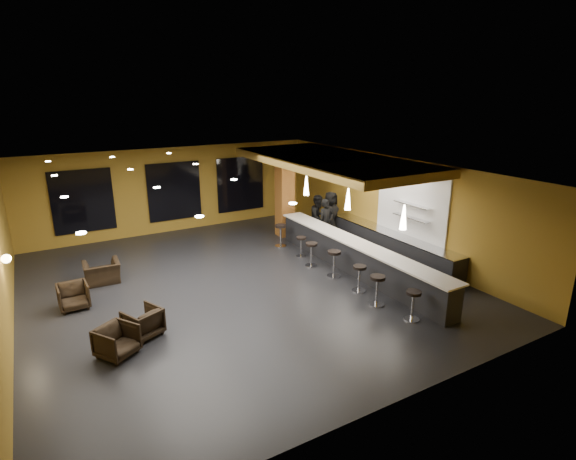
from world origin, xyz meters
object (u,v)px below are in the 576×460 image
bar_stool_0 (413,302)px  bar_stool_3 (334,260)px  prep_counter (391,245)px  armchair_d (102,272)px  armchair_c (73,296)px  bar_stool_2 (359,275)px  staff_b (318,217)px  staff_a (326,222)px  column (285,193)px  pendant_1 (348,199)px  bar_stool_1 (377,286)px  armchair_a (117,341)px  bar_stool_4 (311,251)px  bar_counter (355,258)px  armchair_b (143,322)px  pendant_0 (404,217)px  staff_c (330,215)px  bar_stool_5 (301,244)px  pendant_2 (306,186)px

bar_stool_0 → bar_stool_3: (-0.08, 3.33, 0.04)m
prep_counter → armchair_d: prep_counter is taller
armchair_c → bar_stool_2: 7.99m
staff_b → staff_a: bearing=-113.9°
prep_counter → column: column is taller
pendant_1 → bar_stool_1: size_ratio=0.81×
column → armchair_a: bearing=-142.8°
pendant_1 → bar_stool_4: 2.15m
bar_counter → bar_stool_2: bearing=-123.6°
armchair_b → pendant_0: bearing=144.6°
bar_counter → bar_stool_3: 0.80m
bar_stool_3 → prep_counter: bearing=9.1°
prep_counter → armchair_c: prep_counter is taller
staff_a → armchair_b: bearing=-159.2°
staff_c → bar_stool_0: 7.03m
column → staff_b: bearing=-53.6°
prep_counter → armchair_c: size_ratio=7.72×
armchair_a → staff_a: bearing=-7.7°
pendant_0 → staff_a: size_ratio=0.39×
staff_a → armchair_c: (-8.96, -0.96, -0.54)m
bar_counter → bar_stool_5: bar_counter is taller
pendant_1 → armchair_c: 8.54m
bar_stool_2 → bar_stool_5: 3.35m
bar_stool_0 → bar_stool_3: bar_stool_3 is taller
bar_stool_0 → armchair_a: bearing=163.0°
prep_counter → column: (-2.00, 4.10, 1.32)m
pendant_2 → bar_stool_2: (-0.81, -4.22, -1.83)m
bar_stool_5 → bar_counter: bearing=-70.7°
armchair_a → bar_stool_1: bearing=-41.4°
prep_counter → armchair_d: size_ratio=5.77×
staff_c → armchair_a: bearing=-170.5°
staff_c → bar_stool_2: staff_c is taller
pendant_0 → bar_stool_3: pendant_0 is taller
armchair_b → armchair_c: 2.73m
pendant_1 → bar_stool_3: (-0.80, -0.45, -1.80)m
bar_counter → bar_stool_0: bar_counter is taller
armchair_d → bar_stool_3: bearing=156.3°
pendant_0 → armchair_b: pendant_0 is taller
pendant_2 → staff_b: size_ratio=0.39×
bar_stool_1 → bar_stool_2: (0.14, 0.94, -0.03)m
pendant_0 → bar_stool_4: pendant_0 is taller
bar_counter → pendant_2: bearing=90.0°
pendant_2 → bar_stool_1: size_ratio=0.81×
staff_c → armchair_c: 9.76m
bar_counter → staff_a: 2.90m
staff_a → staff_c: size_ratio=0.95×
column → armchair_d: bearing=-169.5°
staff_a → bar_stool_5: (-1.51, -0.65, -0.43)m
bar_stool_3 → armchair_b: bearing=-174.0°
bar_stool_3 → bar_stool_4: (-0.13, 1.11, -0.02)m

